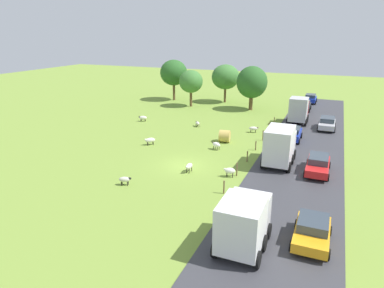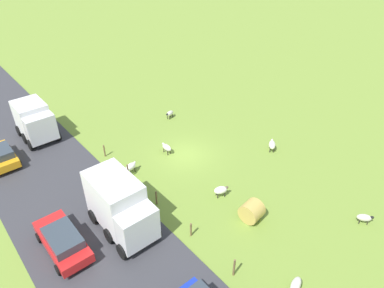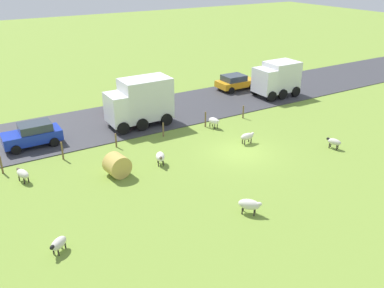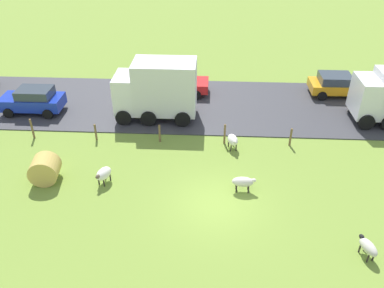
# 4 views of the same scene
# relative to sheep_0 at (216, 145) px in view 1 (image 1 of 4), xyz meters

# --- Properties ---
(ground_plane) EXTENTS (160.00, 160.00, 0.00)m
(ground_plane) POSITION_rel_sheep_0_xyz_m (-1.29, -5.51, -0.55)
(ground_plane) COLOR olive
(road_strip) EXTENTS (8.00, 80.00, 0.06)m
(road_strip) POSITION_rel_sheep_0_xyz_m (8.75, -5.51, -0.52)
(road_strip) COLOR #38383D
(road_strip) RESTS_ON ground_plane
(sheep_0) EXTENTS (1.13, 0.87, 0.83)m
(sheep_0) POSITION_rel_sheep_0_xyz_m (0.00, 0.00, 0.00)
(sheep_0) COLOR white
(sheep_0) RESTS_ON ground_plane
(sheep_1) EXTENTS (1.20, 1.16, 0.83)m
(sheep_1) POSITION_rel_sheep_0_xyz_m (-7.35, -1.38, 0.00)
(sheep_1) COLOR silver
(sheep_1) RESTS_ON ground_plane
(sheep_2) EXTENTS (0.95, 1.02, 0.69)m
(sheep_2) POSITION_rel_sheep_0_xyz_m (-5.35, 7.85, -0.09)
(sheep_2) COLOR beige
(sheep_2) RESTS_ON ground_plane
(sheep_3) EXTENTS (1.09, 0.74, 0.84)m
(sheep_3) POSITION_rel_sheep_0_xyz_m (3.44, -6.43, 0.02)
(sheep_3) COLOR white
(sheep_3) RESTS_ON ground_plane
(sheep_4) EXTENTS (0.50, 1.16, 0.79)m
(sheep_4) POSITION_rel_sheep_0_xyz_m (-0.27, -6.80, -0.00)
(sheep_4) COLOR beige
(sheep_4) RESTS_ON ground_plane
(sheep_5) EXTENTS (1.24, 0.85, 0.79)m
(sheep_5) POSITION_rel_sheep_0_xyz_m (-13.51, 7.46, -0.04)
(sheep_5) COLOR silver
(sheep_5) RESTS_ON ground_plane
(sheep_6) EXTENTS (1.24, 0.79, 0.77)m
(sheep_6) POSITION_rel_sheep_0_xyz_m (2.20, 7.97, -0.02)
(sheep_6) COLOR silver
(sheep_6) RESTS_ON ground_plane
(sheep_7) EXTENTS (1.10, 0.72, 0.74)m
(sheep_7) POSITION_rel_sheep_0_xyz_m (-4.06, -11.43, -0.04)
(sheep_7) COLOR beige
(sheep_7) RESTS_ON ground_plane
(hay_bale_0) EXTENTS (1.37, 1.55, 1.40)m
(hay_bale_0) POSITION_rel_sheep_0_xyz_m (0.02, 2.91, 0.15)
(hay_bale_0) COLOR tan
(hay_bale_0) RESTS_ON ground_plane
(tree_0) EXTENTS (4.86, 4.86, 6.66)m
(tree_0) POSITION_rel_sheep_0_xyz_m (-6.94, 24.95, 3.95)
(tree_0) COLOR brown
(tree_0) RESTS_ON ground_plane
(tree_1) EXTENTS (4.86, 4.86, 6.98)m
(tree_1) POSITION_rel_sheep_0_xyz_m (-1.23, 20.71, 3.89)
(tree_1) COLOR brown
(tree_1) RESTS_ON ground_plane
(tree_2) EXTENTS (4.88, 4.88, 7.30)m
(tree_2) POSITION_rel_sheep_0_xyz_m (-16.27, 23.39, 4.44)
(tree_2) COLOR brown
(tree_2) RESTS_ON ground_plane
(tree_4) EXTENTS (3.94, 3.94, 6.08)m
(tree_4) POSITION_rel_sheep_0_xyz_m (-11.21, 19.43, 3.63)
(tree_4) COLOR brown
(tree_4) RESTS_ON ground_plane
(fence_post_0) EXTENTS (0.12, 0.12, 1.09)m
(fence_post_0) POSITION_rel_sheep_0_xyz_m (3.96, -9.70, 0.00)
(fence_post_0) COLOR brown
(fence_post_0) RESTS_ON ground_plane
(fence_post_1) EXTENTS (0.12, 0.12, 1.25)m
(fence_post_1) POSITION_rel_sheep_0_xyz_m (3.96, -5.99, 0.08)
(fence_post_1) COLOR brown
(fence_post_1) RESTS_ON ground_plane
(fence_post_2) EXTENTS (0.12, 0.12, 1.10)m
(fence_post_2) POSITION_rel_sheep_0_xyz_m (3.96, -2.27, 0.00)
(fence_post_2) COLOR brown
(fence_post_2) RESTS_ON ground_plane
(fence_post_3) EXTENTS (0.12, 0.12, 1.03)m
(fence_post_3) POSITION_rel_sheep_0_xyz_m (3.96, 1.45, -0.03)
(fence_post_3) COLOR brown
(fence_post_3) RESTS_ON ground_plane
(fence_post_4) EXTENTS (0.12, 0.12, 1.25)m
(fence_post_4) POSITION_rel_sheep_0_xyz_m (3.96, 5.17, 0.08)
(fence_post_4) COLOR brown
(fence_post_4) RESTS_ON ground_plane
(fence_post_5) EXTENTS (0.12, 0.12, 1.19)m
(fence_post_5) POSITION_rel_sheep_0_xyz_m (3.96, 8.89, 0.05)
(fence_post_5) COLOR brown
(fence_post_5) RESTS_ON ground_plane
(fence_post_6) EXTENTS (0.12, 0.12, 1.12)m
(fence_post_6) POSITION_rel_sheep_0_xyz_m (3.96, 12.60, 0.01)
(fence_post_6) COLOR brown
(fence_post_6) RESTS_ON ground_plane
(truck_0) EXTENTS (2.61, 3.86, 3.58)m
(truck_0) POSITION_rel_sheep_0_xyz_m (6.80, 14.79, 1.36)
(truck_0) COLOR #B21919
(truck_0) RESTS_ON road_strip
(truck_1) EXTENTS (2.67, 4.19, 3.22)m
(truck_1) POSITION_rel_sheep_0_xyz_m (7.15, -16.09, 1.23)
(truck_1) COLOR white
(truck_1) RESTS_ON road_strip
(truck_2) EXTENTS (2.66, 5.00, 3.68)m
(truck_2) POSITION_rel_sheep_0_xyz_m (6.91, -1.84, 1.44)
(truck_2) COLOR white
(truck_2) RESTS_ON road_strip
(car_0) EXTENTS (2.07, 4.12, 1.55)m
(car_0) POSITION_rel_sheep_0_xyz_m (7.25, 30.13, 0.32)
(car_0) COLOR #1933B2
(car_0) RESTS_ON road_strip
(car_2) EXTENTS (2.00, 3.91, 1.63)m
(car_2) POSITION_rel_sheep_0_xyz_m (7.13, 6.34, 0.36)
(car_2) COLOR #1933B2
(car_2) RESTS_ON road_strip
(car_5) EXTENTS (2.10, 4.60, 1.51)m
(car_5) POSITION_rel_sheep_0_xyz_m (10.47, -2.53, 0.31)
(car_5) COLOR red
(car_5) RESTS_ON road_strip
(car_6) EXTENTS (2.20, 3.90, 1.49)m
(car_6) POSITION_rel_sheep_0_xyz_m (10.84, -13.99, 0.29)
(car_6) COLOR orange
(car_6) RESTS_ON road_strip
(car_7) EXTENTS (2.01, 3.87, 1.64)m
(car_7) POSITION_rel_sheep_0_xyz_m (6.85, 23.17, 0.36)
(car_7) COLOR black
(car_7) RESTS_ON road_strip
(car_8) EXTENTS (2.15, 4.32, 1.52)m
(car_8) POSITION_rel_sheep_0_xyz_m (10.64, 13.08, 0.31)
(car_8) COLOR #B7B7BC
(car_8) RESTS_ON road_strip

